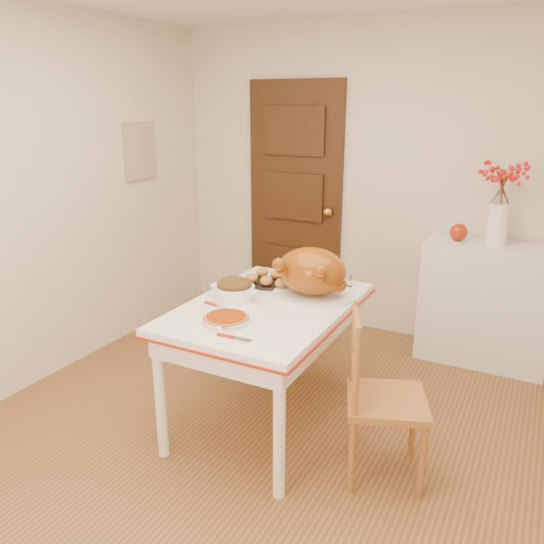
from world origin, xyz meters
The scene contains 18 objects.
floor centered at (0.00, 0.00, 0.00)m, with size 3.50×4.00×0.00m, color brown.
wall_back centered at (0.00, 2.00, 1.25)m, with size 3.50×0.00×2.50m, color beige.
wall_left centered at (-1.75, 0.00, 1.25)m, with size 0.00×4.00×2.50m, color beige.
door_back centered at (-0.70, 1.97, 1.03)m, with size 0.85×0.06×2.06m, color black.
photo_board centered at (-1.73, 1.20, 1.50)m, with size 0.03×0.35×0.45m, color #C7B692.
sideboard centered at (0.95, 1.78, 0.45)m, with size 0.91×0.40×0.91m, color silver.
kitchen_table centered at (-0.08, 0.31, 0.38)m, with size 0.88×1.28×0.77m, color white, non-canonical shape.
chair_oak centered at (0.68, 0.16, 0.45)m, with size 0.40×0.40×0.90m, color #A16026, non-canonical shape.
berry_vase centered at (0.96, 1.78, 1.21)m, with size 0.32×0.32×0.61m, color white, non-canonical shape.
apple centered at (0.71, 1.78, 0.97)m, with size 0.13×0.13×0.13m, color #A61D09.
turkey_platter centered at (0.10, 0.51, 0.92)m, with size 0.48×0.38×0.30m, color #92410B, non-canonical shape.
pumpkin_pie centered at (-0.15, -0.03, 0.79)m, with size 0.24×0.24×0.05m, color #862700.
stuffing_dish centered at (-0.30, 0.30, 0.83)m, with size 0.31×0.24×0.12m, color brown, non-canonical shape.
rolls_tray centered at (-0.22, 0.62, 0.81)m, with size 0.30×0.24×0.08m, color #BA7E41, non-canonical shape.
pie_server centered at (-0.01, -0.19, 0.77)m, with size 0.19×0.05×0.01m, color silver, non-canonical shape.
carving_knife centered at (-0.30, 0.13, 0.77)m, with size 0.24×0.06×0.01m, color silver, non-canonical shape.
drinking_glass centered at (0.01, 0.79, 0.82)m, with size 0.06×0.06×0.10m, color white.
shaker_pair centered at (0.20, 0.83, 0.81)m, with size 0.09×0.03×0.09m, color white, non-canonical shape.
Camera 1 is at (1.28, -2.24, 1.87)m, focal length 35.55 mm.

